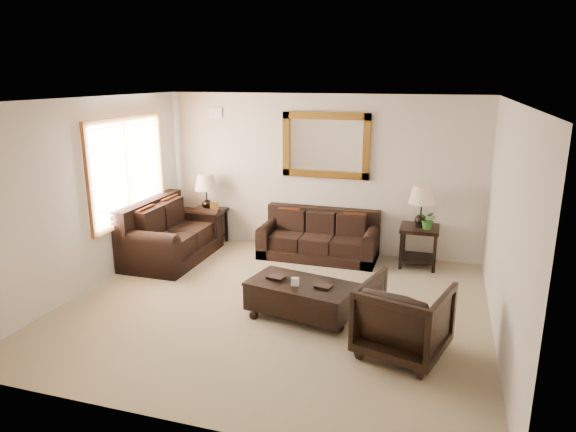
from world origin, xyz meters
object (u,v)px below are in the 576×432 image
(end_table_right, at_px, (421,214))
(armchair, at_px, (404,316))
(sofa, at_px, (319,240))
(coffee_table, at_px, (301,295))
(end_table_left, at_px, (207,199))
(loveseat, at_px, (169,238))

(end_table_right, relative_size, armchair, 1.45)
(sofa, relative_size, end_table_right, 1.48)
(end_table_right, distance_m, coffee_table, 2.72)
(end_table_right, bearing_deg, coffee_table, -119.78)
(end_table_left, xyz_separation_m, end_table_right, (3.73, -0.00, 0.01))
(end_table_right, distance_m, armchair, 2.90)
(sofa, relative_size, coffee_table, 1.35)
(sofa, height_order, armchair, armchair)
(end_table_left, distance_m, coffee_table, 3.39)
(sofa, bearing_deg, loveseat, -160.41)
(end_table_left, distance_m, armchair, 4.72)
(end_table_left, relative_size, end_table_right, 0.99)
(loveseat, relative_size, armchair, 1.94)
(sofa, relative_size, armchair, 2.15)
(loveseat, relative_size, end_table_right, 1.34)
(end_table_right, bearing_deg, end_table_left, 179.94)
(coffee_table, xyz_separation_m, armchair, (1.32, -0.56, 0.17))
(end_table_right, bearing_deg, loveseat, -167.44)
(end_table_left, relative_size, coffee_table, 0.90)
(sofa, bearing_deg, coffee_table, -82.04)
(sofa, distance_m, loveseat, 2.52)
(armchair, bearing_deg, end_table_right, -73.62)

